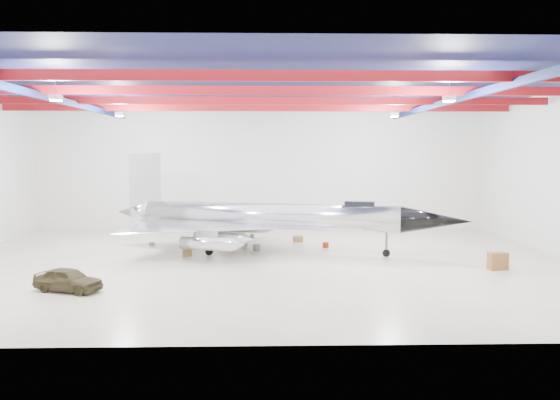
{
  "coord_description": "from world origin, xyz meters",
  "views": [
    {
      "loc": [
        0.64,
        -34.07,
        6.94
      ],
      "look_at": [
        1.51,
        2.0,
        3.78
      ],
      "focal_mm": 35.0,
      "sensor_mm": 36.0,
      "label": 1
    }
  ],
  "objects": [
    {
      "name": "toolbox_red",
      "position": [
        -4.39,
        8.37,
        0.17
      ],
      "size": [
        0.56,
        0.5,
        0.34
      ],
      "primitive_type": "cube",
      "rotation": [
        0.0,
        0.0,
        -0.27
      ],
      "color": "maroon",
      "rests_on": "floor"
    },
    {
      "name": "parts_bin",
      "position": [
        3.06,
        7.77,
        0.23
      ],
      "size": [
        0.77,
        0.67,
        0.47
      ],
      "primitive_type": "cube",
      "rotation": [
        0.0,
        0.0,
        0.22
      ],
      "color": "olive",
      "rests_on": "floor"
    },
    {
      "name": "crate_ply",
      "position": [
        -4.7,
        2.11,
        0.21
      ],
      "size": [
        0.62,
        0.51,
        0.42
      ],
      "primitive_type": "cube",
      "rotation": [
        0.0,
        0.0,
        0.06
      ],
      "color": "olive",
      "rests_on": "floor"
    },
    {
      "name": "ceiling_structure",
      "position": [
        0.0,
        0.0,
        10.32
      ],
      "size": [
        39.5,
        29.5,
        1.08
      ],
      "color": "maroon",
      "rests_on": "ceiling"
    },
    {
      "name": "spares_box",
      "position": [
        -0.57,
        9.99,
        0.16
      ],
      "size": [
        0.46,
        0.46,
        0.31
      ],
      "primitive_type": "cylinder",
      "rotation": [
        0.0,
        0.0,
        -0.43
      ],
      "color": "#59595B",
      "rests_on": "floor"
    },
    {
      "name": "jeep",
      "position": [
        -9.32,
        -7.02,
        0.6
      ],
      "size": [
        3.79,
        2.52,
        1.2
      ],
      "primitive_type": "imported",
      "rotation": [
        0.0,
        0.0,
        1.22
      ],
      "color": "#3B341D",
      "rests_on": "floor"
    },
    {
      "name": "floor",
      "position": [
        0.0,
        0.0,
        0.0
      ],
      "size": [
        40.0,
        40.0,
        0.0
      ],
      "primitive_type": "plane",
      "color": "#BDB296",
      "rests_on": "ground"
    },
    {
      "name": "desk",
      "position": [
        14.3,
        -2.59,
        0.51
      ],
      "size": [
        1.19,
        0.72,
        1.03
      ],
      "primitive_type": "cube",
      "rotation": [
        0.0,
        0.0,
        0.15
      ],
      "color": "brown",
      "rests_on": "floor"
    },
    {
      "name": "wall_back",
      "position": [
        0.0,
        15.0,
        5.5
      ],
      "size": [
        40.0,
        0.0,
        40.0
      ],
      "primitive_type": "plane",
      "rotation": [
        1.57,
        0.0,
        0.0
      ],
      "color": "silver",
      "rests_on": "floor"
    },
    {
      "name": "tool_chest",
      "position": [
        4.93,
        5.16,
        0.2
      ],
      "size": [
        0.59,
        0.59,
        0.4
      ],
      "primitive_type": "cylinder",
      "rotation": [
        0.0,
        0.0,
        -0.39
      ],
      "color": "maroon",
      "rests_on": "floor"
    },
    {
      "name": "engine_drum",
      "position": [
        -0.1,
        4.13,
        0.23
      ],
      "size": [
        0.52,
        0.52,
        0.46
      ],
      "primitive_type": "cylinder",
      "rotation": [
        0.0,
        0.0,
        -0.02
      ],
      "color": "#59595B",
      "rests_on": "floor"
    },
    {
      "name": "crate_small",
      "position": [
        -7.95,
        6.35,
        0.13
      ],
      "size": [
        0.4,
        0.33,
        0.26
      ],
      "primitive_type": "cube",
      "rotation": [
        0.0,
        0.0,
        0.11
      ],
      "color": "#59595B",
      "rests_on": "floor"
    },
    {
      "name": "oil_barrel",
      "position": [
        -1.09,
        6.8,
        0.17
      ],
      "size": [
        0.5,
        0.41,
        0.34
      ],
      "primitive_type": "cube",
      "rotation": [
        0.0,
        0.0,
        0.06
      ],
      "color": "olive",
      "rests_on": "floor"
    },
    {
      "name": "ceiling",
      "position": [
        0.0,
        0.0,
        11.0
      ],
      "size": [
        40.0,
        40.0,
        0.0
      ],
      "primitive_type": "plane",
      "rotation": [
        3.14,
        0.0,
        0.0
      ],
      "color": "#0A0F38",
      "rests_on": "wall_back"
    },
    {
      "name": "jet_aircraft",
      "position": [
        0.73,
        3.71,
        2.26
      ],
      "size": [
        24.76,
        17.64,
        6.88
      ],
      "rotation": [
        0.0,
        0.0,
        -0.26
      ],
      "color": "silver",
      "rests_on": "floor"
    }
  ]
}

